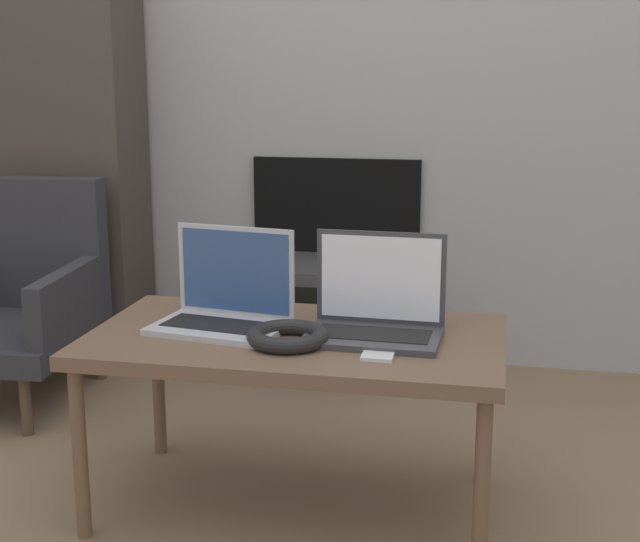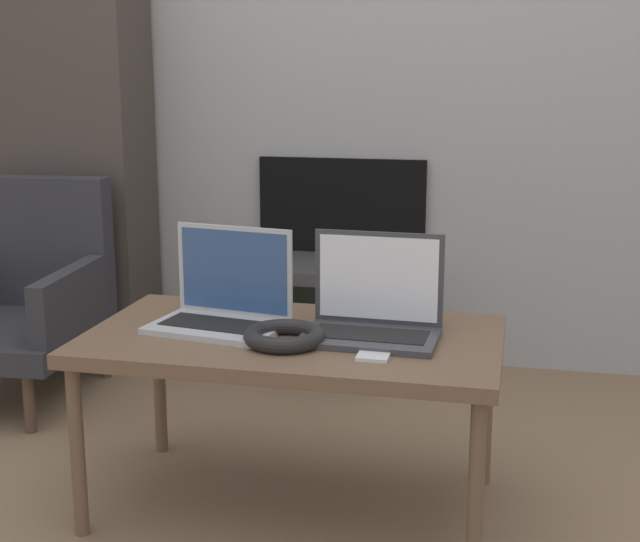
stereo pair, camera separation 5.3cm
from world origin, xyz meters
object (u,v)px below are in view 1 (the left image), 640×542
Objects in this scene: headphones at (289,336)px; laptop_left at (226,304)px; laptop_right at (376,312)px; phone at (379,353)px; armchair at (17,292)px; tv at (326,318)px.

laptop_left is at bearing 149.56° from headphones.
phone is at bearing -77.05° from laptop_right.
phone is 1.58m from armchair.
tv is at bearing 109.56° from laptop_right.
laptop_right is 0.45× the size of armchair.
tv is 0.67× the size of armchair.
phone is (0.03, -0.15, -0.06)m from laptop_right.
armchair is at bearing 156.05° from laptop_left.
laptop_left is at bearing -93.13° from tv.
laptop_right is at bearing 101.32° from phone.
tv is 1.10m from armchair.
headphones is at bearing -148.08° from laptop_right.
laptop_left is 0.72× the size of tv.
laptop_left reaches higher than phone.
headphones is 1.65× the size of phone.
laptop_left is 2.97× the size of phone.
tv is at bearing 95.83° from laptop_left.
laptop_right is 2.78× the size of phone.
laptop_right is (0.39, 0.00, 0.00)m from laptop_left.
phone is 0.16× the size of armchair.
tv is at bearing 107.12° from phone.
laptop_left is 1.16m from armchair.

